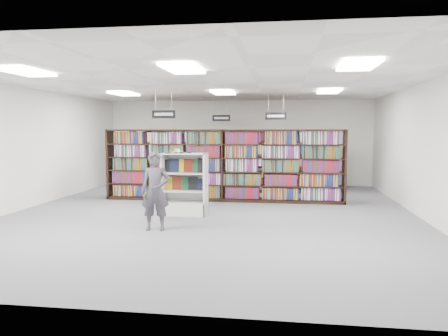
# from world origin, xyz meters

# --- Properties ---
(floor) EXTENTS (12.00, 12.00, 0.00)m
(floor) POSITION_xyz_m (0.00, 0.00, 0.00)
(floor) COLOR #59595E
(floor) RESTS_ON ground
(ceiling) EXTENTS (10.00, 12.00, 0.10)m
(ceiling) POSITION_xyz_m (0.00, 0.00, 3.20)
(ceiling) COLOR white
(ceiling) RESTS_ON wall_back
(wall_back) EXTENTS (10.00, 0.10, 3.20)m
(wall_back) POSITION_xyz_m (0.00, 6.00, 1.60)
(wall_back) COLOR white
(wall_back) RESTS_ON ground
(wall_front) EXTENTS (10.00, 0.10, 3.20)m
(wall_front) POSITION_xyz_m (0.00, -6.00, 1.60)
(wall_front) COLOR white
(wall_front) RESTS_ON ground
(wall_left) EXTENTS (0.10, 12.00, 3.20)m
(wall_left) POSITION_xyz_m (-5.00, 0.00, 1.60)
(wall_left) COLOR white
(wall_left) RESTS_ON ground
(wall_right) EXTENTS (0.10, 12.00, 3.20)m
(wall_right) POSITION_xyz_m (5.00, 0.00, 1.60)
(wall_right) COLOR white
(wall_right) RESTS_ON ground
(bookshelf_row_near) EXTENTS (7.00, 0.60, 2.10)m
(bookshelf_row_near) POSITION_xyz_m (0.00, 2.00, 1.05)
(bookshelf_row_near) COLOR black
(bookshelf_row_near) RESTS_ON floor
(bookshelf_row_mid) EXTENTS (7.00, 0.60, 2.10)m
(bookshelf_row_mid) POSITION_xyz_m (0.00, 4.00, 1.05)
(bookshelf_row_mid) COLOR black
(bookshelf_row_mid) RESTS_ON floor
(bookshelf_row_far) EXTENTS (7.00, 0.60, 2.10)m
(bookshelf_row_far) POSITION_xyz_m (0.00, 5.70, 1.05)
(bookshelf_row_far) COLOR black
(bookshelf_row_far) RESTS_ON floor
(aisle_sign_left) EXTENTS (0.65, 0.02, 0.80)m
(aisle_sign_left) POSITION_xyz_m (-1.50, 1.00, 2.53)
(aisle_sign_left) COLOR #B2B2B7
(aisle_sign_left) RESTS_ON ceiling
(aisle_sign_right) EXTENTS (0.65, 0.02, 0.80)m
(aisle_sign_right) POSITION_xyz_m (1.50, 3.00, 2.53)
(aisle_sign_right) COLOR #B2B2B7
(aisle_sign_right) RESTS_ON ceiling
(aisle_sign_center) EXTENTS (0.65, 0.02, 0.80)m
(aisle_sign_center) POSITION_xyz_m (-0.50, 5.00, 2.53)
(aisle_sign_center) COLOR #B2B2B7
(aisle_sign_center) RESTS_ON ceiling
(troffer_front_left) EXTENTS (0.60, 1.20, 0.04)m
(troffer_front_left) POSITION_xyz_m (-3.00, -3.00, 3.16)
(troffer_front_left) COLOR white
(troffer_front_left) RESTS_ON ceiling
(troffer_front_center) EXTENTS (0.60, 1.20, 0.04)m
(troffer_front_center) POSITION_xyz_m (0.00, -3.00, 3.16)
(troffer_front_center) COLOR white
(troffer_front_center) RESTS_ON ceiling
(troffer_front_right) EXTENTS (0.60, 1.20, 0.04)m
(troffer_front_right) POSITION_xyz_m (3.00, -3.00, 3.16)
(troffer_front_right) COLOR white
(troffer_front_right) RESTS_ON ceiling
(troffer_back_left) EXTENTS (0.60, 1.20, 0.04)m
(troffer_back_left) POSITION_xyz_m (-3.00, 2.00, 3.16)
(troffer_back_left) COLOR white
(troffer_back_left) RESTS_ON ceiling
(troffer_back_center) EXTENTS (0.60, 1.20, 0.04)m
(troffer_back_center) POSITION_xyz_m (0.00, 2.00, 3.16)
(troffer_back_center) COLOR white
(troffer_back_center) RESTS_ON ceiling
(troffer_back_right) EXTENTS (0.60, 1.20, 0.04)m
(troffer_back_right) POSITION_xyz_m (3.00, 2.00, 3.16)
(troffer_back_right) COLOR white
(troffer_back_right) RESTS_ON ceiling
(endcap_display) EXTENTS (1.09, 0.55, 1.52)m
(endcap_display) POSITION_xyz_m (-0.63, -0.25, 0.51)
(endcap_display) COLOR white
(endcap_display) RESTS_ON floor
(open_book) EXTENTS (0.68, 0.54, 0.13)m
(open_book) POSITION_xyz_m (-0.78, -0.32, 1.56)
(open_book) COLOR black
(open_book) RESTS_ON endcap_display
(shopper) EXTENTS (0.64, 0.45, 1.64)m
(shopper) POSITION_xyz_m (-0.85, -1.98, 0.82)
(shopper) COLOR #433E47
(shopper) RESTS_ON floor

